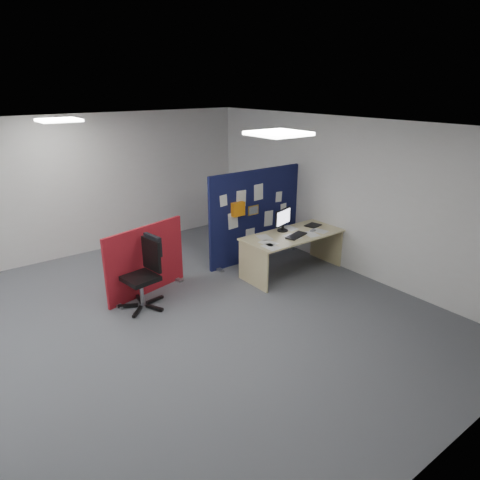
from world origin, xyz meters
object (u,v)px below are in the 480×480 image
office_chair (146,268)px  monitor_main (283,219)px  main_desk (291,242)px  navy_divider (256,216)px  red_divider (146,261)px

office_chair → monitor_main: bearing=-13.1°
main_desk → office_chair: office_chair is taller
navy_divider → monitor_main: 0.68m
monitor_main → red_divider: monitor_main is taller
navy_divider → office_chair: navy_divider is taller
red_divider → main_desk: bearing=-31.5°
navy_divider → main_desk: size_ratio=1.15×
navy_divider → red_divider: 2.33m
red_divider → office_chair: red_divider is taller
office_chair → main_desk: bearing=-17.1°
monitor_main → red_divider: 2.50m
monitor_main → red_divider: (-2.39, 0.60, -0.40)m
navy_divider → main_desk: navy_divider is taller
main_desk → red_divider: size_ratio=1.24×
navy_divider → office_chair: bearing=-169.7°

